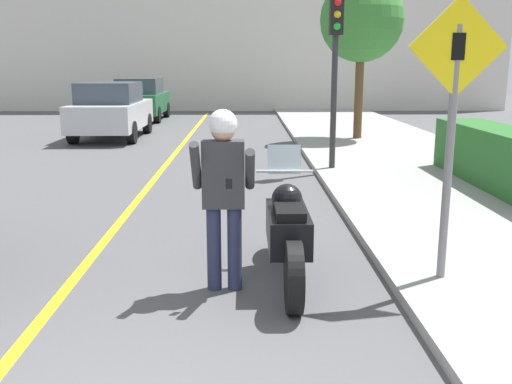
{
  "coord_description": "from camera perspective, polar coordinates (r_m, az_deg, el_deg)",
  "views": [
    {
      "loc": [
        1.18,
        -2.73,
        2.15
      ],
      "look_at": [
        1.28,
        2.99,
        0.88
      ],
      "focal_mm": 40.0,
      "sensor_mm": 36.0,
      "label": 1
    }
  ],
  "objects": [
    {
      "name": "hedge_row",
      "position": [
        10.73,
        23.34,
        3.17
      ],
      "size": [
        0.9,
        4.33,
        0.98
      ],
      "color": "#286028",
      "rests_on": "sidewalk_curb"
    },
    {
      "name": "parked_car_green",
      "position": [
        23.76,
        -11.43,
        9.11
      ],
      "size": [
        1.88,
        4.2,
        1.68
      ],
      "color": "black",
      "rests_on": "ground"
    },
    {
      "name": "crossing_sign",
      "position": [
        5.65,
        19.06,
        7.39
      ],
      "size": [
        0.91,
        0.08,
        2.66
      ],
      "color": "slate",
      "rests_on": "sidewalk_curb"
    },
    {
      "name": "parked_car_silver",
      "position": [
        17.88,
        -14.25,
        7.95
      ],
      "size": [
        1.88,
        4.2,
        1.68
      ],
      "color": "black",
      "rests_on": "ground"
    },
    {
      "name": "motorcycle",
      "position": [
        5.78,
        3.17,
        -3.98
      ],
      "size": [
        0.62,
        2.23,
        1.31
      ],
      "color": "black",
      "rests_on": "ground"
    },
    {
      "name": "person_biker",
      "position": [
        5.39,
        -3.27,
        1.1
      ],
      "size": [
        0.59,
        0.48,
        1.76
      ],
      "color": "#282D4C",
      "rests_on": "ground"
    },
    {
      "name": "traffic_light",
      "position": [
        11.63,
        7.95,
        14.0
      ],
      "size": [
        0.26,
        0.3,
        3.39
      ],
      "color": "#2D2D30",
      "rests_on": "sidewalk_curb"
    },
    {
      "name": "building_backdrop",
      "position": [
        28.82,
        -3.53,
        16.43
      ],
      "size": [
        28.0,
        1.2,
        8.3
      ],
      "color": "beige",
      "rests_on": "ground"
    },
    {
      "name": "street_tree",
      "position": [
        16.79,
        10.51,
        16.5
      ],
      "size": [
        2.33,
        2.33,
        4.46
      ],
      "color": "brown",
      "rests_on": "sidewalk_curb"
    },
    {
      "name": "road_center_line",
      "position": [
        9.16,
        -12.21,
        -1.35
      ],
      "size": [
        0.12,
        36.0,
        0.01
      ],
      "color": "yellow",
      "rests_on": "ground"
    }
  ]
}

